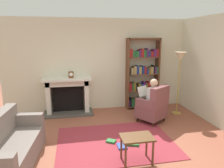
{
  "coord_description": "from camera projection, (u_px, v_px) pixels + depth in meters",
  "views": [
    {
      "loc": [
        -0.83,
        -3.62,
        2.14
      ],
      "look_at": [
        0.1,
        1.2,
        1.05
      ],
      "focal_mm": 33.42,
      "sensor_mm": 36.0,
      "label": 1
    }
  ],
  "objects": [
    {
      "name": "back_wall",
      "position": [
        100.0,
        65.0,
        6.24
      ],
      "size": [
        5.6,
        0.1,
        2.7
      ],
      "primitive_type": "cube",
      "color": "beige",
      "rests_on": "ground"
    },
    {
      "name": "side_wall_right",
      "position": [
        206.0,
        69.0,
        5.49
      ],
      "size": [
        0.1,
        5.2,
        2.7
      ],
      "primitive_type": "cube",
      "color": "beige",
      "rests_on": "ground"
    },
    {
      "name": "armchair_reading",
      "position": [
        153.0,
        106.0,
        5.33
      ],
      "size": [
        0.88,
        0.87,
        0.97
      ],
      "rotation": [
        0.0,
        0.0,
        3.75
      ],
      "color": "#331E14",
      "rests_on": "ground"
    },
    {
      "name": "seated_reader",
      "position": [
        150.0,
        98.0,
        5.37
      ],
      "size": [
        0.55,
        0.59,
        1.14
      ],
      "rotation": [
        0.0,
        0.0,
        3.75
      ],
      "color": "silver",
      "rests_on": "ground"
    },
    {
      "name": "scattered_books",
      "position": [
        124.0,
        144.0,
        4.25
      ],
      "size": [
        0.69,
        0.47,
        0.04
      ],
      "color": "#267233",
      "rests_on": "area_rug"
    },
    {
      "name": "bookshelf",
      "position": [
        142.0,
        75.0,
        6.34
      ],
      "size": [
        0.99,
        0.32,
        2.14
      ],
      "color": "brown",
      "rests_on": "ground"
    },
    {
      "name": "mantel_clock",
      "position": [
        71.0,
        75.0,
        5.79
      ],
      "size": [
        0.14,
        0.14,
        0.17
      ],
      "color": "brown",
      "rests_on": "fireplace"
    },
    {
      "name": "ground",
      "position": [
        119.0,
        149.0,
        4.09
      ],
      "size": [
        14.0,
        14.0,
        0.0
      ],
      "primitive_type": "plane",
      "color": "#97513C"
    },
    {
      "name": "fireplace",
      "position": [
        68.0,
        94.0,
        5.99
      ],
      "size": [
        1.37,
        0.64,
        1.05
      ],
      "color": "#4C4742",
      "rests_on": "ground"
    },
    {
      "name": "side_table",
      "position": [
        137.0,
        141.0,
        3.58
      ],
      "size": [
        0.56,
        0.39,
        0.49
      ],
      "color": "brown",
      "rests_on": "ground"
    },
    {
      "name": "floor_lamp",
      "position": [
        180.0,
        62.0,
        5.7
      ],
      "size": [
        0.32,
        0.32,
        1.77
      ],
      "color": "#B7933F",
      "rests_on": "ground"
    },
    {
      "name": "area_rug",
      "position": [
        115.0,
        142.0,
        4.38
      ],
      "size": [
        2.4,
        1.8,
        0.01
      ],
      "primitive_type": "cube",
      "color": "maroon",
      "rests_on": "ground"
    },
    {
      "name": "sofa_floral",
      "position": [
        9.0,
        148.0,
        3.52
      ],
      "size": [
        0.89,
        1.77,
        0.85
      ],
      "rotation": [
        0.0,
        0.0,
        1.47
      ],
      "color": "slate",
      "rests_on": "ground"
    }
  ]
}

